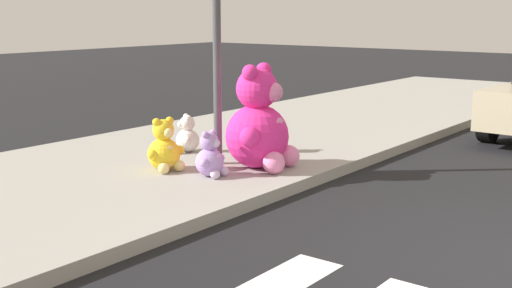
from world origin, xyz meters
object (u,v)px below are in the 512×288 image
object	(u,v)px
sign_pole	(217,37)
plush_white	(186,137)
plush_pink_large	(260,127)
plush_lavender	(211,158)
plush_brown	(256,136)
plush_yellow	(165,149)

from	to	relation	value
sign_pole	plush_white	world-z (taller)	sign_pole
sign_pole	plush_pink_large	world-z (taller)	sign_pole
sign_pole	plush_white	distance (m)	1.74
sign_pole	plush_lavender	distance (m)	1.63
sign_pole	plush_pink_large	size ratio (longest dim) A/B	2.33
plush_lavender	plush_pink_large	bearing A→B (deg)	-15.34
plush_brown	plush_yellow	xyz separation A→B (m)	(-1.65, 0.22, 0.04)
plush_white	plush_pink_large	bearing A→B (deg)	-95.42
plush_lavender	plush_yellow	bearing A→B (deg)	100.93
plush_pink_large	sign_pole	bearing A→B (deg)	104.74
plush_brown	plush_white	distance (m)	1.02
sign_pole	plush_lavender	bearing A→B (deg)	-146.91
sign_pole	plush_pink_large	bearing A→B (deg)	-75.26
plush_brown	plush_pink_large	bearing A→B (deg)	-139.55
plush_pink_large	plush_lavender	distance (m)	0.84
sign_pole	plush_yellow	size ratio (longest dim) A/B	4.61
sign_pole	plush_white	size ratio (longest dim) A/B	5.75
plush_white	plush_lavender	xyz separation A→B (m)	(-0.88, -1.25, 0.01)
plush_brown	sign_pole	bearing A→B (deg)	-175.94
plush_pink_large	plush_white	world-z (taller)	plush_pink_large
plush_white	plush_lavender	bearing A→B (deg)	-125.24
plush_yellow	sign_pole	bearing A→B (deg)	-21.88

